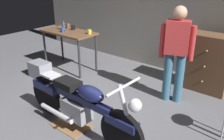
# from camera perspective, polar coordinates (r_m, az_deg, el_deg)

# --- Properties ---
(ground_plane) EXTENTS (12.00, 12.00, 0.00)m
(ground_plane) POSITION_cam_1_polar(r_m,az_deg,el_deg) (3.88, -7.23, -11.86)
(ground_plane) COLOR slate
(back_wall) EXTENTS (8.00, 0.12, 3.10)m
(back_wall) POSITION_cam_1_polar(r_m,az_deg,el_deg) (5.53, 14.01, 15.43)
(back_wall) COLOR gray
(back_wall) RESTS_ON ground_plane
(workbench) EXTENTS (1.30, 0.64, 0.90)m
(workbench) POSITION_cam_1_polar(r_m,az_deg,el_deg) (5.62, -10.18, 7.90)
(workbench) COLOR brown
(workbench) RESTS_ON ground_plane
(motorcycle) EXTENTS (2.19, 0.60, 1.00)m
(motorcycle) POSITION_cam_1_polar(r_m,az_deg,el_deg) (3.43, -7.76, -8.03)
(motorcycle) COLOR black
(motorcycle) RESTS_ON ground_plane
(person_standing) EXTENTS (0.54, 0.33, 1.67)m
(person_standing) POSITION_cam_1_polar(r_m,az_deg,el_deg) (4.19, 14.89, 4.33)
(person_standing) COLOR #386782
(person_standing) RESTS_ON ground_plane
(wooden_dresser) EXTENTS (0.80, 0.47, 1.10)m
(wooden_dresser) POSITION_cam_1_polar(r_m,az_deg,el_deg) (4.91, 21.84, 1.52)
(wooden_dresser) COLOR brown
(wooden_dresser) RESTS_ON ground_plane
(drip_tray) EXTENTS (0.56, 0.40, 0.01)m
(drip_tray) POSITION_cam_1_polar(r_m,az_deg,el_deg) (3.80, -9.50, -12.74)
(drip_tray) COLOR olive
(drip_tray) RESTS_ON ground_plane
(storage_bin) EXTENTS (0.44, 0.32, 0.34)m
(storage_bin) POSITION_cam_1_polar(r_m,az_deg,el_deg) (5.50, -16.64, 0.15)
(storage_bin) COLOR gray
(storage_bin) RESTS_ON ground_plane
(mug_yellow_tall) EXTENTS (0.12, 0.09, 0.09)m
(mug_yellow_tall) POSITION_cam_1_polar(r_m,az_deg,el_deg) (5.26, -5.31, 8.95)
(mug_yellow_tall) COLOR yellow
(mug_yellow_tall) RESTS_ON workbench
(mug_black_matte) EXTENTS (0.12, 0.09, 0.10)m
(mug_black_matte) POSITION_cam_1_polar(r_m,az_deg,el_deg) (5.70, -9.14, 9.86)
(mug_black_matte) COLOR black
(mug_black_matte) RESTS_ON workbench
(mug_brown_stoneware) EXTENTS (0.12, 0.08, 0.11)m
(mug_brown_stoneware) POSITION_cam_1_polar(r_m,az_deg,el_deg) (5.87, -10.31, 10.20)
(mug_brown_stoneware) COLOR brown
(mug_brown_stoneware) RESTS_ON workbench
(mug_blue_enamel) EXTENTS (0.11, 0.08, 0.09)m
(mug_blue_enamel) POSITION_cam_1_polar(r_m,az_deg,el_deg) (5.51, -11.50, 9.23)
(mug_blue_enamel) COLOR #2D51AD
(mug_blue_enamel) RESTS_ON workbench
(bottle) EXTENTS (0.06, 0.06, 0.24)m
(bottle) POSITION_cam_1_polar(r_m,az_deg,el_deg) (5.69, -11.38, 10.16)
(bottle) COLOR #3F4C59
(bottle) RESTS_ON workbench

